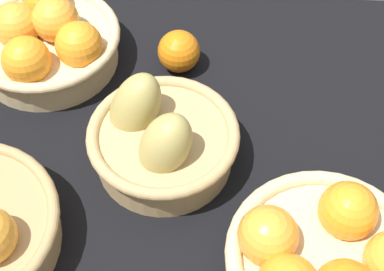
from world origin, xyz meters
TOP-DOWN VIEW (x-y plane):
  - market_tray at (0.00, 0.00)cm, footprint 84.00×72.00cm
  - basket_near_right at (20.63, -16.61)cm, footprint 24.23×24.23cm
  - basket_far_left at (-21.33, 18.31)cm, footprint 24.82×24.82cm
  - basket_center_pears at (0.60, 1.79)cm, footprint 21.21×21.21cm
  - loose_orange_back_gap at (-0.63, -16.90)cm, footprint 6.87×6.87cm

SIDE VIEW (x-z plane):
  - market_tray at x=0.00cm, z-range 0.00..3.00cm
  - loose_orange_back_gap at x=-0.63cm, z-range 3.00..9.87cm
  - basket_far_left at x=-21.33cm, z-range 1.99..12.20cm
  - basket_center_pears at x=0.60cm, z-range 0.63..14.63cm
  - basket_near_right at x=20.63cm, z-range 1.86..13.83cm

